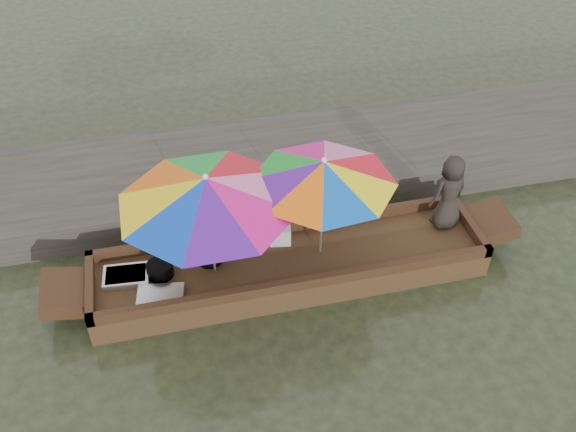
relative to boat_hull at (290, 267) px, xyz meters
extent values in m
plane|color=black|center=(0.00, 0.00, -0.17)|extent=(80.00, 80.00, 0.00)
cube|color=#2D2B26|center=(0.00, 2.20, 0.08)|extent=(22.00, 2.20, 0.50)
cube|color=#382211|center=(0.00, 0.00, 0.00)|extent=(5.23, 1.20, 0.35)
cylinder|color=black|center=(-1.69, 0.09, 0.26)|extent=(0.34, 0.34, 0.18)
cube|color=silver|center=(-2.12, 0.12, 0.22)|extent=(0.60, 0.44, 0.09)
cube|color=silver|center=(-1.72, -0.32, 0.21)|extent=(0.63, 0.48, 0.06)
cylinder|color=black|center=(-1.03, 0.21, 0.26)|extent=(0.34, 0.34, 0.16)
cube|color=silver|center=(-0.05, 0.35, 0.30)|extent=(0.31, 0.26, 0.26)
imported|color=black|center=(2.26, 0.18, 0.74)|extent=(0.62, 0.48, 1.12)
camera|label=1|loc=(-1.44, -5.93, 6.10)|focal=40.00mm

